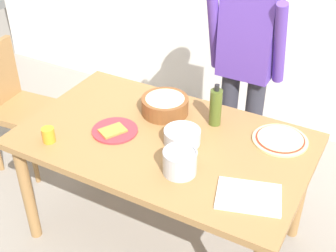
% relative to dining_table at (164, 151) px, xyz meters
% --- Properties ---
extents(ground, '(8.00, 8.00, 0.00)m').
position_rel_dining_table_xyz_m(ground, '(0.00, 0.00, -0.67)').
color(ground, gray).
extents(dining_table, '(1.60, 0.96, 0.76)m').
position_rel_dining_table_xyz_m(dining_table, '(0.00, 0.00, 0.00)').
color(dining_table, olive).
rests_on(dining_table, ground).
extents(person_cook, '(0.49, 0.25, 1.62)m').
position_rel_dining_table_xyz_m(person_cook, '(0.18, 0.76, 0.27)').
color(person_cook, '#2D2D38').
rests_on(person_cook, ground).
extents(chair_wooden_left, '(0.44, 0.44, 0.95)m').
position_rel_dining_table_xyz_m(chair_wooden_left, '(-1.32, 0.15, -0.13)').
color(chair_wooden_left, olive).
rests_on(chair_wooden_left, ground).
extents(pizza_raw_on_board, '(0.30, 0.30, 0.02)m').
position_rel_dining_table_xyz_m(pizza_raw_on_board, '(0.57, 0.28, 0.10)').
color(pizza_raw_on_board, beige).
rests_on(pizza_raw_on_board, dining_table).
extents(plate_with_slice, '(0.26, 0.26, 0.02)m').
position_rel_dining_table_xyz_m(plate_with_slice, '(-0.27, -0.08, 0.10)').
color(plate_with_slice, red).
rests_on(plate_with_slice, dining_table).
extents(popcorn_bowl, '(0.28, 0.28, 0.11)m').
position_rel_dining_table_xyz_m(popcorn_bowl, '(-0.12, 0.23, 0.15)').
color(popcorn_bowl, brown).
rests_on(popcorn_bowl, dining_table).
extents(mixing_bowl_steel, '(0.20, 0.20, 0.08)m').
position_rel_dining_table_xyz_m(mixing_bowl_steel, '(0.11, 0.01, 0.13)').
color(mixing_bowl_steel, '#B7B7BC').
rests_on(mixing_bowl_steel, dining_table).
extents(olive_oil_bottle, '(0.07, 0.07, 0.26)m').
position_rel_dining_table_xyz_m(olive_oil_bottle, '(0.19, 0.27, 0.20)').
color(olive_oil_bottle, '#47561E').
rests_on(olive_oil_bottle, dining_table).
extents(steel_pot, '(0.17, 0.17, 0.13)m').
position_rel_dining_table_xyz_m(steel_pot, '(0.21, -0.22, 0.16)').
color(steel_pot, '#B7B7BC').
rests_on(steel_pot, dining_table).
extents(cup_orange, '(0.07, 0.07, 0.08)m').
position_rel_dining_table_xyz_m(cup_orange, '(-0.53, -0.33, 0.13)').
color(cup_orange, orange).
rests_on(cup_orange, dining_table).
extents(cutting_board_white, '(0.35, 0.30, 0.01)m').
position_rel_dining_table_xyz_m(cutting_board_white, '(0.58, -0.23, 0.10)').
color(cutting_board_white, white).
rests_on(cutting_board_white, dining_table).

